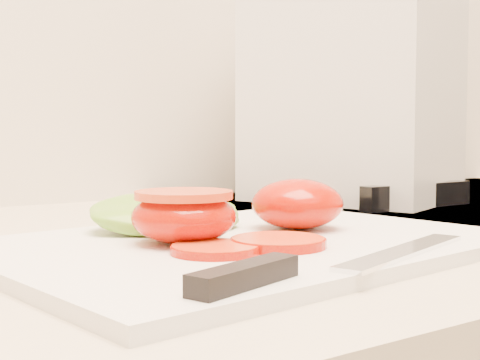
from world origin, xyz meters
TOP-DOWN VIEW (x-y plane):
  - cutting_board at (0.04, 1.57)m, footprint 0.42×0.33m
  - tomato_half_dome at (0.11, 1.59)m, footprint 0.08×0.08m
  - tomato_half_cut at (-0.01, 1.58)m, footprint 0.08×0.08m
  - tomato_slice_0 at (0.04, 1.53)m, footprint 0.07×0.07m
  - tomato_slice_1 at (-0.01, 1.53)m, footprint 0.06×0.06m
  - lettuce_leaf_0 at (0.02, 1.65)m, footprint 0.14×0.10m
  - knife at (0.01, 1.45)m, footprint 0.27×0.07m
  - appliance at (0.39, 1.81)m, footprint 0.27×0.30m

SIDE VIEW (x-z plane):
  - cutting_board at x=0.04m, z-range 0.93..0.94m
  - tomato_slice_1 at x=-0.01m, z-range 0.94..0.95m
  - tomato_slice_0 at x=0.04m, z-range 0.94..0.95m
  - knife at x=0.01m, z-range 0.94..0.95m
  - lettuce_leaf_0 at x=0.02m, z-range 0.94..0.97m
  - tomato_half_cut at x=-0.01m, z-range 0.94..0.98m
  - tomato_half_dome at x=0.11m, z-range 0.94..0.98m
  - appliance at x=0.39m, z-range 0.93..1.23m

